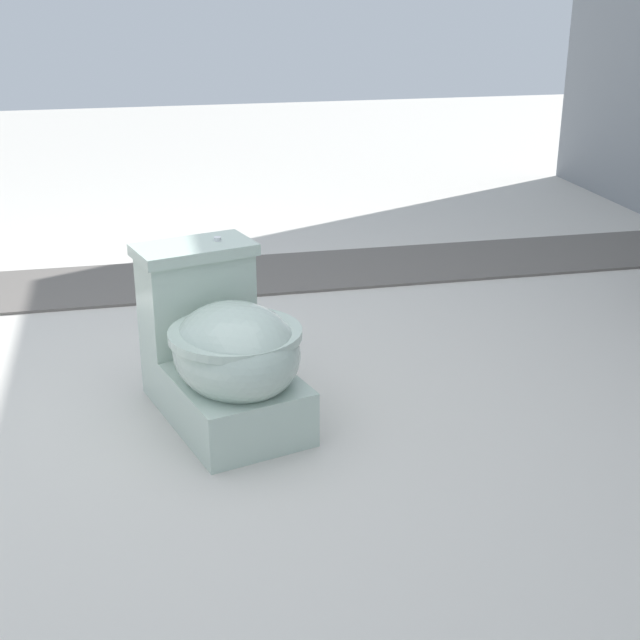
{
  "coord_description": "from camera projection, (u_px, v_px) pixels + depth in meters",
  "views": [
    {
      "loc": [
        2.52,
        -0.06,
        1.29
      ],
      "look_at": [
        0.05,
        0.49,
        0.3
      ],
      "focal_mm": 50.0,
      "sensor_mm": 36.0,
      "label": 1
    }
  ],
  "objects": [
    {
      "name": "ground_plane",
      "position": [
        164.0,
        416.0,
        2.78
      ],
      "size": [
        14.0,
        14.0,
        0.0
      ],
      "primitive_type": "plane",
      "color": "beige"
    },
    {
      "name": "gravel_strip",
      "position": [
        259.0,
        274.0,
        4.06
      ],
      "size": [
        0.56,
        8.0,
        0.01
      ],
      "primitive_type": "cube",
      "color": "#605B56",
      "rests_on": "ground"
    },
    {
      "name": "toilet",
      "position": [
        224.0,
        353.0,
        2.69
      ],
      "size": [
        0.71,
        0.53,
        0.52
      ],
      "rotation": [
        0.0,
        0.0,
        0.28
      ],
      "color": "#B2C6B7",
      "rests_on": "ground"
    }
  ]
}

